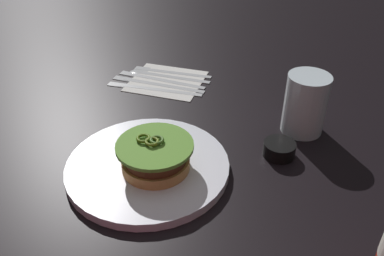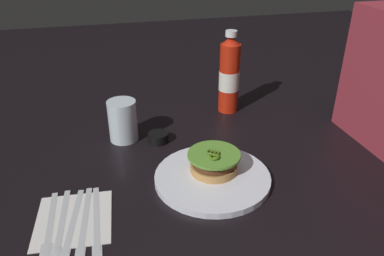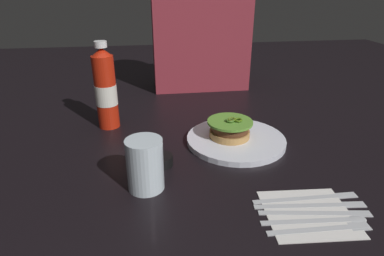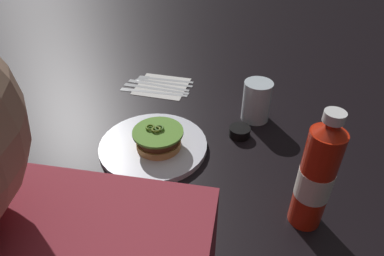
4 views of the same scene
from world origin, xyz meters
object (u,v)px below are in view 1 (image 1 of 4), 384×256
(table_knife, at_px, (156,78))
(butter_knife, at_px, (148,87))
(water_glass, at_px, (305,104))
(napkin, at_px, (167,81))
(dinner_plate, at_px, (148,166))
(burger_sandwich, at_px, (155,156))
(condiment_cup, at_px, (279,149))
(steak_knife, at_px, (152,82))
(spoon_utensil, at_px, (158,74))
(fork_utensil, at_px, (165,70))

(table_knife, height_order, butter_knife, same)
(water_glass, distance_m, napkin, 0.33)
(dinner_plate, distance_m, burger_sandwich, 0.04)
(dinner_plate, relative_size, condiment_cup, 4.81)
(water_glass, xyz_separation_m, butter_knife, (0.33, -0.09, -0.05))
(napkin, bearing_deg, dinner_plate, 100.68)
(condiment_cup, bearing_deg, steak_knife, -34.06)
(steak_knife, bearing_deg, water_glass, 161.55)
(spoon_utensil, distance_m, table_knife, 0.02)
(burger_sandwich, xyz_separation_m, table_knife, (0.10, -0.32, -0.03))
(dinner_plate, relative_size, butter_knife, 1.22)
(napkin, bearing_deg, butter_knife, 55.20)
(condiment_cup, bearing_deg, spoon_utensil, -39.55)
(spoon_utensil, height_order, steak_knife, same)
(dinner_plate, bearing_deg, table_knife, -74.84)
(water_glass, distance_m, spoon_utensil, 0.37)
(napkin, relative_size, table_knife, 0.75)
(water_glass, distance_m, steak_knife, 0.35)
(burger_sandwich, xyz_separation_m, fork_utensil, (0.09, -0.36, -0.03))
(napkin, relative_size, butter_knife, 0.73)
(dinner_plate, relative_size, water_glass, 2.36)
(dinner_plate, distance_m, fork_utensil, 0.36)
(dinner_plate, xyz_separation_m, water_glass, (-0.24, -0.18, 0.05))
(burger_sandwich, relative_size, condiment_cup, 2.20)
(fork_utensil, xyz_separation_m, spoon_utensil, (0.01, 0.02, 0.00))
(napkin, distance_m, fork_utensil, 0.05)
(condiment_cup, relative_size, spoon_utensil, 0.28)
(napkin, xyz_separation_m, steak_knife, (0.03, 0.02, 0.00))
(water_glass, height_order, fork_utensil, water_glass)
(dinner_plate, xyz_separation_m, butter_knife, (0.09, -0.26, -0.00))
(dinner_plate, height_order, burger_sandwich, burger_sandwich)
(fork_utensil, relative_size, spoon_utensil, 0.96)
(condiment_cup, xyz_separation_m, table_knife, (0.29, -0.22, -0.01))
(table_knife, xyz_separation_m, butter_knife, (0.00, 0.05, 0.00))
(water_glass, xyz_separation_m, table_knife, (0.33, -0.13, -0.05))
(dinner_plate, distance_m, steak_knife, 0.30)
(steak_knife, bearing_deg, burger_sandwich, 109.27)
(burger_sandwich, height_order, butter_knife, burger_sandwich)
(water_glass, xyz_separation_m, fork_utensil, (0.32, -0.17, -0.05))
(burger_sandwich, relative_size, water_glass, 1.08)
(fork_utensil, xyz_separation_m, table_knife, (0.01, 0.04, 0.00))
(spoon_utensil, height_order, table_knife, same)
(spoon_utensil, relative_size, table_knife, 0.93)
(table_knife, relative_size, butter_knife, 0.98)
(dinner_plate, distance_m, spoon_utensil, 0.34)
(burger_sandwich, bearing_deg, condiment_cup, -152.93)
(condiment_cup, relative_size, table_knife, 0.26)
(table_knife, bearing_deg, water_glass, 157.83)
(dinner_plate, xyz_separation_m, fork_utensil, (0.07, -0.35, -0.00))
(burger_sandwich, relative_size, steak_knife, 0.55)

